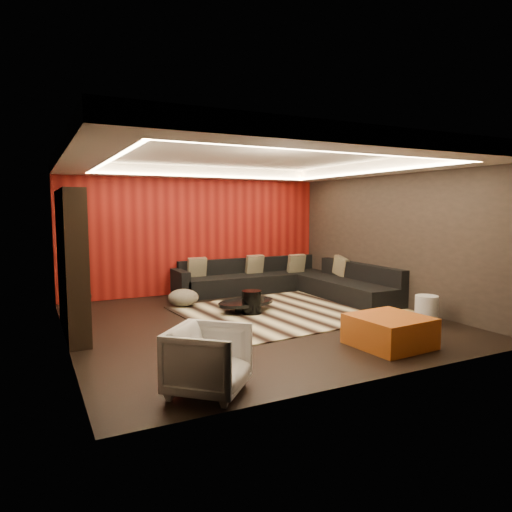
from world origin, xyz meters
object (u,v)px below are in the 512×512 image
coffee_table (246,306)px  sectional_sofa (288,283)px  white_side_table (426,309)px  armchair (208,360)px  drum_stool (252,302)px  orange_ottoman (389,331)px

coffee_table → sectional_sofa: bearing=36.6°
white_side_table → sectional_sofa: 3.35m
armchair → white_side_table: bearing=-33.5°
white_side_table → sectional_sofa: (-0.77, 3.26, 0.03)m
armchair → sectional_sofa: 5.62m
armchair → sectional_sofa: (3.54, 4.36, -0.09)m
coffee_table → drum_stool: 0.24m
white_side_table → drum_stool: bearing=141.8°
orange_ottoman → coffee_table: bearing=108.0°
drum_stool → orange_ottoman: drum_stool is taller
drum_stool → sectional_sofa: bearing=41.4°
coffee_table → orange_ottoman: (0.90, -2.77, 0.10)m
coffee_table → armchair: size_ratio=1.49×
drum_stool → white_side_table: (2.36, -1.86, 0.00)m
orange_ottoman → sectional_sofa: size_ratio=0.26×
drum_stool → sectional_sofa: size_ratio=0.12×
drum_stool → white_side_table: white_side_table is taller
drum_stool → orange_ottoman: 2.71m
drum_stool → sectional_sofa: 2.12m
coffee_table → sectional_sofa: 2.00m
drum_stool → armchair: (-1.95, -2.96, 0.12)m
white_side_table → coffee_table: bearing=138.8°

